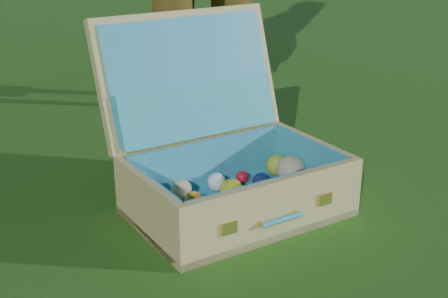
% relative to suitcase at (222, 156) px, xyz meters
% --- Properties ---
extents(ground, '(60.00, 60.00, 0.00)m').
position_rel_suitcase_xyz_m(ground, '(-0.06, -0.04, -0.15)').
color(ground, '#215114').
rests_on(ground, ground).
extents(suitcase, '(0.59, 0.57, 0.52)m').
position_rel_suitcase_xyz_m(suitcase, '(0.00, 0.00, 0.00)').
color(suitcase, tan).
rests_on(suitcase, ground).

